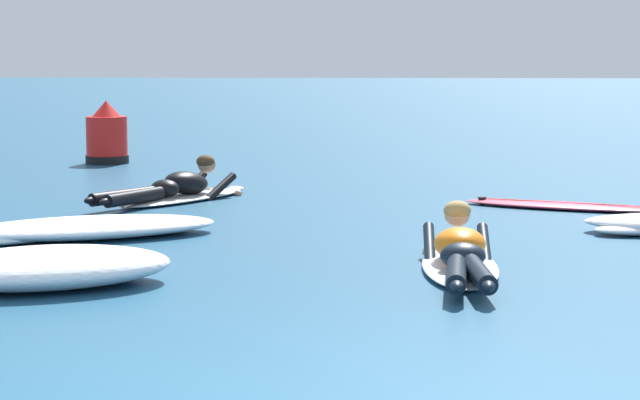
{
  "coord_description": "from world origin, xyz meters",
  "views": [
    {
      "loc": [
        0.6,
        -5.63,
        1.7
      ],
      "look_at": [
        0.05,
        6.29,
        0.27
      ],
      "focal_mm": 70.8,
      "sensor_mm": 36.0,
      "label": 1
    }
  ],
  "objects_px": {
    "surfer_near": "(461,255)",
    "surfer_far": "(177,189)",
    "drifting_surfboard": "(558,205)",
    "channel_marker_buoy": "(107,139)"
  },
  "relations": [
    {
      "from": "surfer_far",
      "to": "drifting_surfboard",
      "type": "relative_size",
      "value": 1.14
    },
    {
      "from": "surfer_near",
      "to": "surfer_far",
      "type": "bearing_deg",
      "value": 123.34
    },
    {
      "from": "surfer_far",
      "to": "channel_marker_buoy",
      "type": "height_order",
      "value": "channel_marker_buoy"
    },
    {
      "from": "surfer_near",
      "to": "drifting_surfboard",
      "type": "xyz_separation_m",
      "value": [
        1.29,
        3.97,
        -0.1
      ]
    },
    {
      "from": "surfer_far",
      "to": "channel_marker_buoy",
      "type": "relative_size",
      "value": 2.56
    },
    {
      "from": "channel_marker_buoy",
      "to": "drifting_surfboard",
      "type": "bearing_deg",
      "value": -40.58
    },
    {
      "from": "surfer_near",
      "to": "drifting_surfboard",
      "type": "height_order",
      "value": "surfer_near"
    },
    {
      "from": "surfer_near",
      "to": "drifting_surfboard",
      "type": "distance_m",
      "value": 4.18
    },
    {
      "from": "surfer_near",
      "to": "channel_marker_buoy",
      "type": "height_order",
      "value": "channel_marker_buoy"
    },
    {
      "from": "surfer_far",
      "to": "channel_marker_buoy",
      "type": "xyz_separation_m",
      "value": [
        -1.8,
        4.71,
        0.23
      ]
    }
  ]
}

